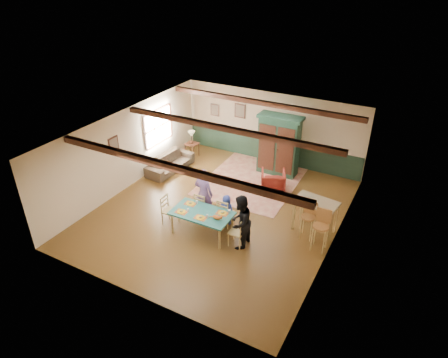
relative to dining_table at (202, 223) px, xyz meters
The scene contains 35 objects.
floor 1.29m from the dining_table, 95.66° to the left, with size 8.00×8.00×0.00m, color #4E3316.
wall_back 5.33m from the dining_table, 91.34° to the left, with size 7.00×0.02×2.70m, color beige.
wall_left 3.95m from the dining_table, 161.23° to the left, with size 0.02×8.00×2.70m, color beige.
wall_right 3.73m from the dining_table, 20.02° to the left, with size 0.02×8.00×2.70m, color beige.
ceiling 2.65m from the dining_table, 95.66° to the left, with size 7.00×8.00×0.02m, color white.
wainscot_back 5.21m from the dining_table, 91.34° to the left, with size 6.95×0.03×0.90m, color #1B3124.
ceiling_beam_front 2.50m from the dining_table, 96.51° to the right, with size 6.95×0.16×0.16m, color black.
ceiling_beam_mid 2.79m from the dining_table, 94.28° to the left, with size 6.95×0.16×0.16m, color black.
ceiling_beam_back 4.80m from the dining_table, 91.65° to the left, with size 6.95×0.16×0.16m, color black.
window_left 4.79m from the dining_table, 140.78° to the left, with size 0.06×1.60×1.30m, color white, non-canonical shape.
picture_left_wall 3.90m from the dining_table, behind, with size 0.04×0.42×0.52m, color gray, non-canonical shape.
picture_back_a 5.58m from the dining_table, 105.29° to the left, with size 0.45×0.04×0.55m, color gray, non-canonical shape.
picture_back_b 5.92m from the dining_table, 115.87° to the left, with size 0.38×0.04×0.48m, color gray, non-canonical shape.
dining_table is the anchor object (origin of this frame).
dining_chair_far_left 0.79m from the dining_table, 119.87° to the left, with size 0.40×0.42×0.90m, color tan, non-canonical shape.
dining_chair_far_right 0.79m from the dining_table, 61.76° to the left, with size 0.40×0.42×0.90m, color tan, non-canonical shape.
dining_chair_end_left 1.09m from the dining_table, behind, with size 0.40×0.42×0.90m, color tan, non-canonical shape.
dining_chair_end_right 1.09m from the dining_table, ahead, with size 0.40×0.42×0.90m, color tan, non-canonical shape.
person_man 0.96m from the dining_table, 117.38° to the left, with size 0.60×0.39×1.63m, color slate.
person_woman 1.26m from the dining_table, ahead, with size 0.76×0.59×1.56m, color black.
person_child 0.86m from the dining_table, 64.25° to the left, with size 0.46×0.30×0.95m, color #293EA6.
cat 0.69m from the dining_table, ahead, with size 0.34×0.13×0.17m, color orange, non-canonical shape.
place_setting_near_left 0.70m from the dining_table, 154.75° to the right, with size 0.38×0.28×0.11m, color yellow, non-canonical shape.
place_setting_near_center 0.48m from the dining_table, 67.39° to the right, with size 0.38×0.28×0.11m, color yellow, non-canonical shape.
place_setting_far_left 0.70m from the dining_table, 156.37° to the left, with size 0.38×0.28×0.11m, color yellow, non-canonical shape.
place_setting_far_right 0.70m from the dining_table, 25.25° to the left, with size 0.38×0.28×0.11m, color yellow, non-canonical shape.
area_rug 3.43m from the dining_table, 90.85° to the left, with size 3.06×3.63×0.01m, color beige.
armoire 4.52m from the dining_table, 83.46° to the left, with size 1.56×0.62×2.20m, color #143225.
armchair 3.29m from the dining_table, 74.98° to the left, with size 0.77×0.80×0.72m, color #531210.
sofa 4.11m from the dining_table, 137.89° to the left, with size 2.02×0.79×0.59m, color #3C3126.
end_table 5.06m from the dining_table, 125.64° to the left, with size 0.45×0.45×0.56m, color black, non-canonical shape.
table_lamp 5.08m from the dining_table, 125.64° to the left, with size 0.28×0.28×0.51m, color beige, non-canonical shape.
counter_table 3.19m from the dining_table, 31.05° to the left, with size 1.19×0.70×0.99m, color #BCB292, non-canonical shape.
bar_stool_left 2.94m from the dining_table, 25.07° to the left, with size 0.39×0.43×1.10m, color #B37D45, non-canonical shape.
bar_stool_right 3.25m from the dining_table, 15.92° to the left, with size 0.42×0.47×1.20m, color #B37D45, non-canonical shape.
Camera 1 is at (5.04, -9.03, 6.97)m, focal length 32.00 mm.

